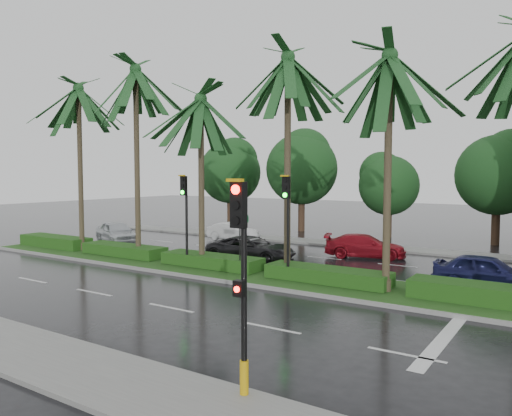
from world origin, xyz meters
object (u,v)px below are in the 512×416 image
Objects in this scene: car_red at (365,246)px; car_silver at (117,233)px; car_white at (233,232)px; signal_median_left at (185,207)px; signal_near at (241,279)px; car_blue at (486,272)px; car_darkgrey at (252,249)px; street_sign at (240,229)px.

car_silver is at bearing 85.84° from car_red.
car_silver reaches higher than car_white.
signal_median_left is at bearing -155.14° from car_white.
car_blue is at bearing 79.42° from signal_near.
signal_near is 24.00m from car_silver.
signal_near is 1.00× the size of signal_median_left.
signal_near is at bearing 174.81° from car_red.
signal_median_left reaches higher than car_blue.
car_blue is at bearing -69.14° from car_silver.
car_darkgrey is at bearing 115.66° from car_red.
street_sign is at bearing -141.55° from car_white.
car_silver is (-12.51, 3.99, -1.38)m from street_sign.
signal_near is 12.11m from street_sign.
signal_near reaches higher than car_red.
street_sign is 8.52m from car_red.
car_white is 17.83m from car_blue.
car_red reaches higher than car_white.
signal_median_left is 4.57m from car_darkgrey.
street_sign is at bearing 109.63° from car_blue.
street_sign reaches higher than car_darkgrey.
car_darkgrey is at bearing -70.34° from car_silver.
car_silver reaches higher than car_red.
car_blue is (16.78, -6.03, 0.07)m from car_white.
car_red is (5.77, 8.10, -2.37)m from signal_median_left.
signal_median_left is at bearing 125.96° from car_red.
car_blue is at bearing -141.71° from car_red.
street_sign reaches higher than car_silver.
street_sign is 0.60× the size of car_red.
car_silver is 22.02m from car_blue.
street_sign is (3.00, 0.18, -0.87)m from signal_median_left.
signal_median_left is 1.08× the size of car_blue.
car_darkgrey is at bearing 123.09° from signal_near.
car_white is at bearing 69.54° from car_blue.
car_darkgrey is 6.28m from car_red.
car_red is at bearing 56.17° from car_blue.
car_blue is (12.50, 3.70, -2.31)m from signal_median_left.
car_blue is (6.73, -4.39, 0.05)m from car_red.
signal_median_left is 1.00× the size of car_red.
signal_median_left is at bearing 154.00° from car_darkgrey.
signal_near is at bearing -103.31° from car_silver.
street_sign is 0.60× the size of car_silver.
car_red is at bearing 54.54° from signal_median_left.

